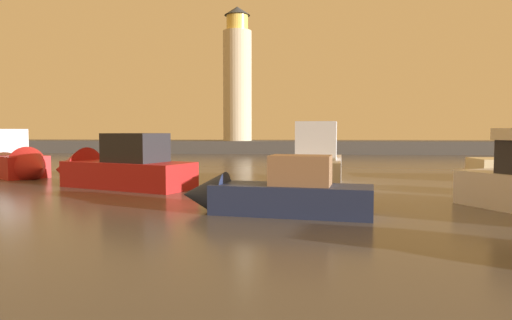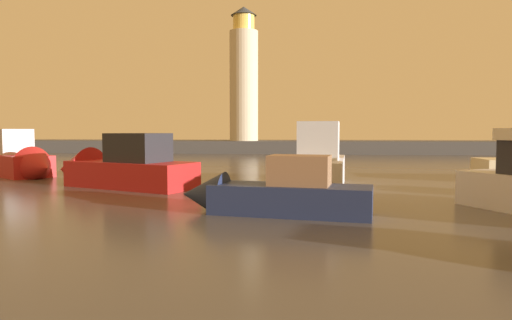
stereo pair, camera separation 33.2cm
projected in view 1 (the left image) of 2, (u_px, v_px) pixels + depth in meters
The scene contains 7 objects.
ground_plane at pixel (302, 175), 28.71m from camera, with size 220.00×220.00×0.00m, color #4C4742.
breakwater at pixel (300, 147), 56.33m from camera, with size 93.44×5.76×1.50m, color #423F3D.
lighthouse at pixel (237, 78), 56.50m from camera, with size 3.51×3.51×16.36m.
motorboat_0 at pixel (110, 169), 22.82m from camera, with size 8.62×5.32×3.17m.
motorboat_1 at pixel (17, 162), 27.44m from camera, with size 7.56×6.50×3.29m.
motorboat_3 at pixel (268, 194), 15.38m from camera, with size 6.66×2.66×2.25m.
motorboat_5 at pixel (318, 165), 23.22m from camera, with size 3.02×8.58×3.50m.
Camera 1 is at (-0.24, -0.88, 2.78)m, focal length 32.26 mm.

